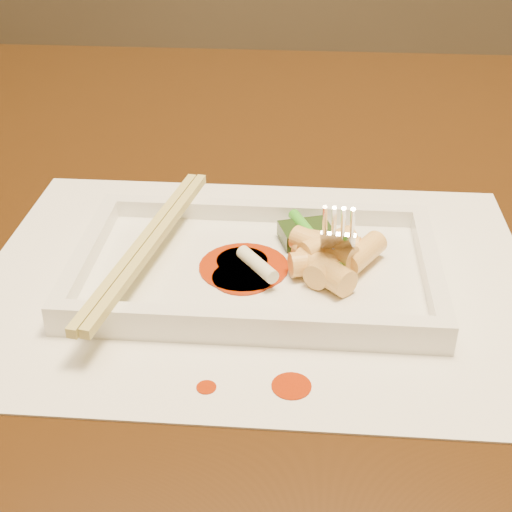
# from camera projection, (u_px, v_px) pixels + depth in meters

# --- Properties ---
(table) EXTENTS (1.40, 0.90, 0.75)m
(table) POSITION_uv_depth(u_px,v_px,m) (217.00, 283.00, 0.70)
(table) COLOR black
(table) RESTS_ON ground
(placemat) EXTENTS (0.40, 0.30, 0.00)m
(placemat) POSITION_uv_depth(u_px,v_px,m) (256.00, 278.00, 0.52)
(placemat) COLOR white
(placemat) RESTS_ON table
(sauce_splatter_a) EXTENTS (0.02, 0.02, 0.00)m
(sauce_splatter_a) POSITION_uv_depth(u_px,v_px,m) (291.00, 386.00, 0.42)
(sauce_splatter_a) COLOR #A02604
(sauce_splatter_a) RESTS_ON placemat
(sauce_splatter_b) EXTENTS (0.01, 0.01, 0.00)m
(sauce_splatter_b) POSITION_uv_depth(u_px,v_px,m) (206.00, 387.00, 0.42)
(sauce_splatter_b) COLOR #A02604
(sauce_splatter_b) RESTS_ON placemat
(plate_base) EXTENTS (0.26, 0.16, 0.01)m
(plate_base) POSITION_uv_depth(u_px,v_px,m) (256.00, 272.00, 0.52)
(plate_base) COLOR white
(plate_base) RESTS_ON placemat
(plate_rim_far) EXTENTS (0.26, 0.01, 0.01)m
(plate_rim_far) POSITION_uv_depth(u_px,v_px,m) (263.00, 211.00, 0.57)
(plate_rim_far) COLOR white
(plate_rim_far) RESTS_ON plate_base
(plate_rim_near) EXTENTS (0.26, 0.01, 0.01)m
(plate_rim_near) POSITION_uv_depth(u_px,v_px,m) (247.00, 322.00, 0.45)
(plate_rim_near) COLOR white
(plate_rim_near) RESTS_ON plate_base
(plate_rim_left) EXTENTS (0.01, 0.14, 0.01)m
(plate_rim_left) POSITION_uv_depth(u_px,v_px,m) (87.00, 253.00, 0.52)
(plate_rim_left) COLOR white
(plate_rim_left) RESTS_ON plate_base
(plate_rim_right) EXTENTS (0.01, 0.14, 0.01)m
(plate_rim_right) POSITION_uv_depth(u_px,v_px,m) (431.00, 267.00, 0.50)
(plate_rim_right) COLOR white
(plate_rim_right) RESTS_ON plate_base
(veg_piece) EXTENTS (0.04, 0.04, 0.01)m
(veg_piece) POSITION_uv_depth(u_px,v_px,m) (306.00, 233.00, 0.54)
(veg_piece) COLOR black
(veg_piece) RESTS_ON plate_base
(scallion_white) EXTENTS (0.03, 0.04, 0.01)m
(scallion_white) POSITION_uv_depth(u_px,v_px,m) (257.00, 264.00, 0.50)
(scallion_white) COLOR #EAEACC
(scallion_white) RESTS_ON plate_base
(scallion_green) EXTENTS (0.04, 0.08, 0.01)m
(scallion_green) POSITION_uv_depth(u_px,v_px,m) (315.00, 241.00, 0.52)
(scallion_green) COLOR #2A9818
(scallion_green) RESTS_ON plate_base
(chopstick_a) EXTENTS (0.05, 0.22, 0.01)m
(chopstick_a) POSITION_uv_depth(u_px,v_px,m) (142.00, 242.00, 0.51)
(chopstick_a) COLOR tan
(chopstick_a) RESTS_ON plate_rim_near
(chopstick_b) EXTENTS (0.05, 0.22, 0.01)m
(chopstick_b) POSITION_uv_depth(u_px,v_px,m) (153.00, 243.00, 0.51)
(chopstick_b) COLOR tan
(chopstick_b) RESTS_ON plate_rim_near
(fork) EXTENTS (0.09, 0.10, 0.14)m
(fork) POSITION_uv_depth(u_px,v_px,m) (360.00, 167.00, 0.49)
(fork) COLOR silver
(fork) RESTS_ON plate_base
(sauce_blob_0) EXTENTS (0.04, 0.04, 0.00)m
(sauce_blob_0) POSITION_uv_depth(u_px,v_px,m) (242.00, 261.00, 0.52)
(sauce_blob_0) COLOR #A02604
(sauce_blob_0) RESTS_ON plate_base
(sauce_blob_1) EXTENTS (0.04, 0.04, 0.00)m
(sauce_blob_1) POSITION_uv_depth(u_px,v_px,m) (243.00, 278.00, 0.50)
(sauce_blob_1) COLOR #A02604
(sauce_blob_1) RESTS_ON plate_base
(sauce_blob_2) EXTENTS (0.07, 0.07, 0.00)m
(sauce_blob_2) POSITION_uv_depth(u_px,v_px,m) (244.00, 267.00, 0.52)
(sauce_blob_2) COLOR #A02604
(sauce_blob_2) RESTS_ON plate_base
(rice_cake_0) EXTENTS (0.04, 0.05, 0.02)m
(rice_cake_0) POSITION_uv_depth(u_px,v_px,m) (331.00, 263.00, 0.50)
(rice_cake_0) COLOR #FFD677
(rice_cake_0) RESTS_ON plate_base
(rice_cake_1) EXTENTS (0.04, 0.03, 0.02)m
(rice_cake_1) POSITION_uv_depth(u_px,v_px,m) (331.00, 245.00, 0.52)
(rice_cake_1) COLOR #FFD677
(rice_cake_1) RESTS_ON plate_base
(rice_cake_2) EXTENTS (0.05, 0.04, 0.02)m
(rice_cake_2) POSITION_uv_depth(u_px,v_px,m) (323.00, 247.00, 0.51)
(rice_cake_2) COLOR #FFD677
(rice_cake_2) RESTS_ON plate_base
(rice_cake_3) EXTENTS (0.04, 0.05, 0.02)m
(rice_cake_3) POSITION_uv_depth(u_px,v_px,m) (362.00, 253.00, 0.51)
(rice_cake_3) COLOR #FFD677
(rice_cake_3) RESTS_ON plate_base
(rice_cake_4) EXTENTS (0.05, 0.05, 0.02)m
(rice_cake_4) POSITION_uv_depth(u_px,v_px,m) (324.00, 270.00, 0.49)
(rice_cake_4) COLOR #FFD677
(rice_cake_4) RESTS_ON plate_base
(rice_cake_5) EXTENTS (0.04, 0.04, 0.02)m
(rice_cake_5) POSITION_uv_depth(u_px,v_px,m) (328.00, 245.00, 0.51)
(rice_cake_5) COLOR #FFD677
(rice_cake_5) RESTS_ON plate_base
(rice_cake_6) EXTENTS (0.04, 0.04, 0.02)m
(rice_cake_6) POSITION_uv_depth(u_px,v_px,m) (317.00, 259.00, 0.51)
(rice_cake_6) COLOR #FFD677
(rice_cake_6) RESTS_ON plate_base
(rice_cake_7) EXTENTS (0.05, 0.03, 0.02)m
(rice_cake_7) POSITION_uv_depth(u_px,v_px,m) (325.00, 261.00, 0.50)
(rice_cake_7) COLOR #FFD677
(rice_cake_7) RESTS_ON plate_base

